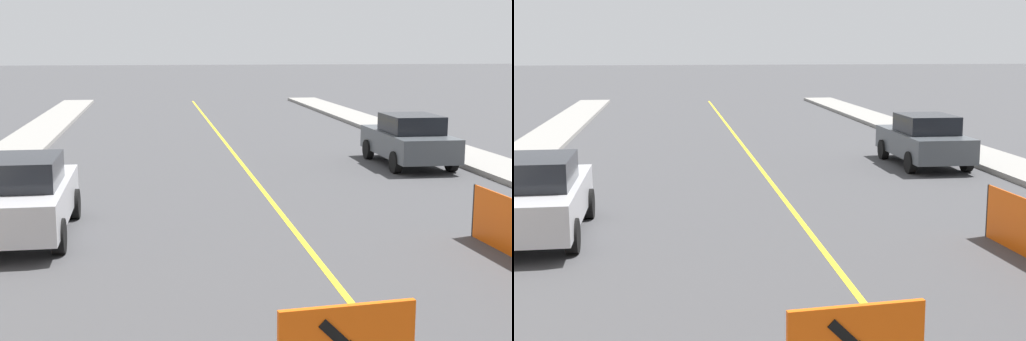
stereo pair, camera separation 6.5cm
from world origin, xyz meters
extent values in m
cube|color=gold|center=(0.00, 28.73, 0.00)|extent=(0.12, 57.46, 0.01)
cube|color=gray|center=(7.45, 28.73, 0.08)|extent=(1.89, 57.46, 0.16)
cube|color=black|center=(-1.28, 14.95, 1.24)|extent=(0.35, 0.05, 0.35)
cylinder|color=#262626|center=(3.35, 22.16, 0.51)|extent=(0.05, 0.05, 1.03)
cube|color=#B7B7BC|center=(-5.32, 23.45, 0.68)|extent=(1.85, 4.32, 0.72)
cube|color=black|center=(-5.32, 23.23, 1.31)|extent=(1.55, 1.95, 0.55)
cylinder|color=black|center=(-4.47, 24.78, 0.32)|extent=(0.23, 0.64, 0.64)
cylinder|color=black|center=(-4.47, 22.11, 0.32)|extent=(0.23, 0.64, 0.64)
cube|color=#474C51|center=(5.08, 30.42, 0.68)|extent=(1.84, 4.32, 0.72)
cube|color=black|center=(5.08, 30.21, 1.31)|extent=(1.55, 1.95, 0.55)
cylinder|color=black|center=(4.22, 31.76, 0.32)|extent=(0.23, 0.64, 0.64)
cylinder|color=black|center=(5.93, 31.76, 0.32)|extent=(0.23, 0.64, 0.64)
cylinder|color=black|center=(4.22, 29.09, 0.32)|extent=(0.23, 0.64, 0.64)
cylinder|color=black|center=(5.93, 29.09, 0.32)|extent=(0.23, 0.64, 0.64)
camera|label=1|loc=(-2.79, 9.47, 3.66)|focal=50.00mm
camera|label=2|loc=(-2.73, 9.46, 3.66)|focal=50.00mm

